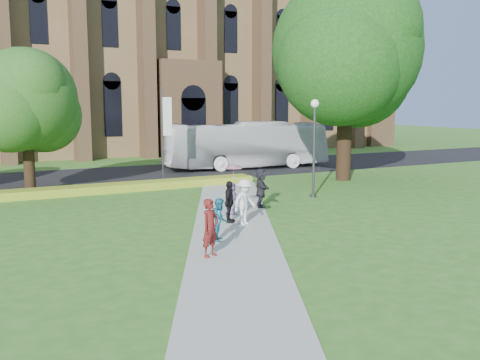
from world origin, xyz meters
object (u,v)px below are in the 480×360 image
tour_coach (246,145)px  pedestrian_0 (210,228)px  streetlamp (314,136)px  large_tree (347,50)px

tour_coach → pedestrian_0: size_ratio=6.70×
streetlamp → pedestrian_0: (-9.54, -7.89, -2.29)m
streetlamp → large_tree: 8.73m
streetlamp → large_tree: bearing=39.3°
streetlamp → large_tree: large_tree is taller
large_tree → tour_coach: large_tree is taller
streetlamp → pedestrian_0: size_ratio=2.72×
large_tree → pedestrian_0: large_tree is taller
large_tree → tour_coach: size_ratio=1.02×
streetlamp → tour_coach: 13.43m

